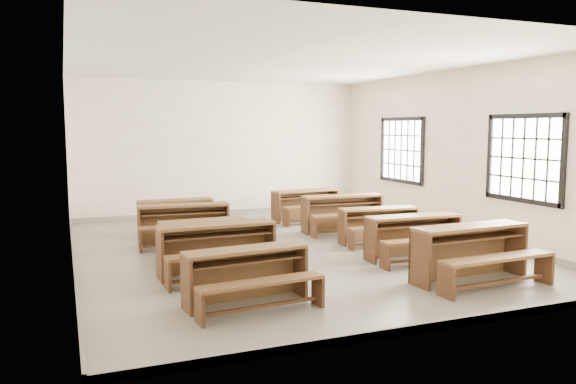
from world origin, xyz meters
name	(u,v)px	position (x,y,z in m)	size (l,w,h in m)	color
room	(293,125)	(0.09, 0.00, 2.14)	(8.50, 8.50, 3.20)	slate
desk_set_0	(247,272)	(-1.59, -2.67, 0.39)	(1.56, 0.91, 0.68)	brown
desk_set_1	(218,246)	(-1.58, -1.27, 0.44)	(1.69, 0.91, 0.75)	brown
desk_set_2	(204,236)	(-1.52, -0.20, 0.37)	(1.43, 0.77, 0.63)	brown
desk_set_3	(184,221)	(-1.59, 1.07, 0.42)	(1.69, 0.98, 0.73)	brown
desk_set_4	(176,213)	(-1.51, 2.26, 0.39)	(1.52, 0.84, 0.67)	brown
desk_set_5	(472,249)	(1.58, -2.85, 0.45)	(1.75, 0.96, 0.77)	brown
desk_set_6	(415,234)	(1.60, -1.46, 0.41)	(1.61, 0.89, 0.71)	brown
desk_set_7	(379,223)	(1.73, -0.17, 0.38)	(1.52, 0.91, 0.65)	brown
desk_set_8	(343,210)	(1.66, 1.14, 0.43)	(1.69, 0.94, 0.74)	brown
desk_set_9	(307,203)	(1.49, 2.60, 0.41)	(1.65, 0.99, 0.70)	brown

